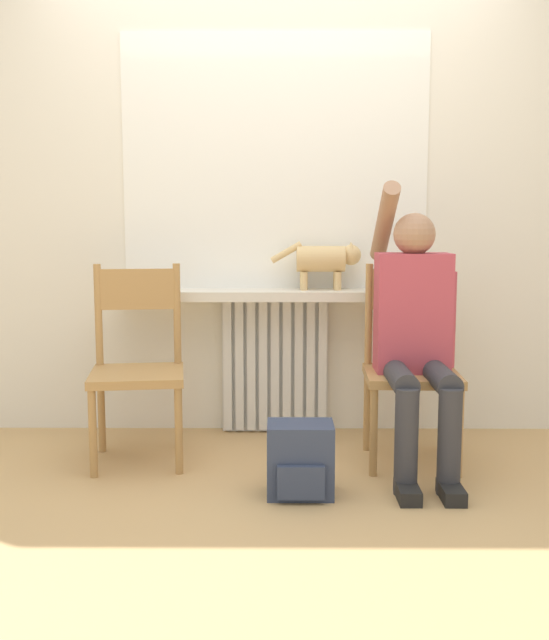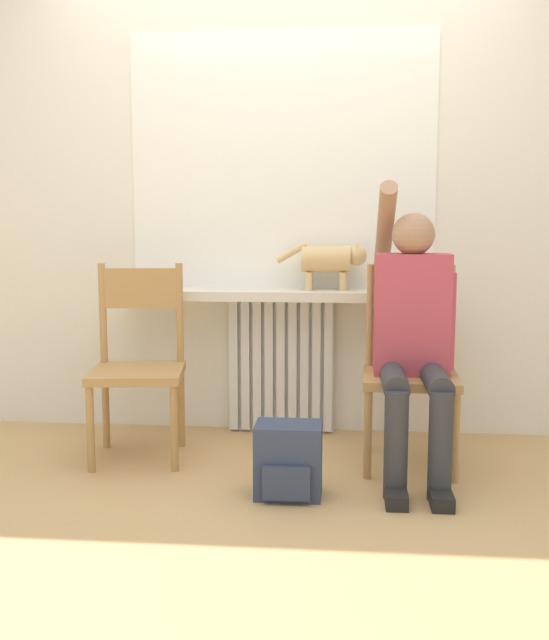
# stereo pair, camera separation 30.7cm
# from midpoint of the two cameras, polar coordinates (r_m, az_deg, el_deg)

# --- Properties ---
(ground_plane) EXTENTS (12.00, 12.00, 0.00)m
(ground_plane) POSITION_cam_midpoint_polar(r_m,az_deg,el_deg) (3.05, 1.61, -14.42)
(ground_plane) COLOR tan
(wall_with_window) EXTENTS (7.00, 0.06, 2.70)m
(wall_with_window) POSITION_cam_midpoint_polar(r_m,az_deg,el_deg) (4.06, 2.83, 10.49)
(wall_with_window) COLOR white
(wall_with_window) RESTS_ON ground_plane
(radiator) EXTENTS (0.57, 0.08, 0.73)m
(radiator) POSITION_cam_midpoint_polar(r_m,az_deg,el_deg) (4.06, 2.69, -3.47)
(radiator) COLOR silver
(radiator) RESTS_ON ground_plane
(windowsill) EXTENTS (1.68, 0.26, 0.05)m
(windowsill) POSITION_cam_midpoint_polar(r_m,az_deg,el_deg) (3.92, 2.67, 1.92)
(windowsill) COLOR silver
(windowsill) RESTS_ON radiator
(window_glass) EXTENTS (1.61, 0.01, 1.33)m
(window_glass) POSITION_cam_midpoint_polar(r_m,az_deg,el_deg) (4.04, 2.81, 11.92)
(window_glass) COLOR white
(window_glass) RESTS_ON windowsill
(chair_left) EXTENTS (0.48, 0.48, 0.94)m
(chair_left) POSITION_cam_midpoint_polar(r_m,az_deg,el_deg) (3.64, -7.97, -3.17)
(chair_left) COLOR #B2844C
(chair_left) RESTS_ON ground_plane
(chair_right) EXTENTS (0.45, 0.45, 0.94)m
(chair_right) POSITION_cam_midpoint_polar(r_m,az_deg,el_deg) (3.58, 12.75, -3.48)
(chair_right) COLOR #B2844C
(chair_right) RESTS_ON ground_plane
(person) EXTENTS (0.36, 0.98, 1.32)m
(person) POSITION_cam_midpoint_polar(r_m,az_deg,el_deg) (3.43, 13.06, -0.80)
(person) COLOR #333338
(person) RESTS_ON ground_plane
(cat) EXTENTS (0.48, 0.14, 0.25)m
(cat) POSITION_cam_midpoint_polar(r_m,az_deg,el_deg) (3.92, 6.59, 4.58)
(cat) COLOR #DBB77A
(cat) RESTS_ON windowsill
(backpack) EXTENTS (0.28, 0.23, 0.31)m
(backpack) POSITION_cam_midpoint_polar(r_m,az_deg,el_deg) (3.17, 3.90, -10.69)
(backpack) COLOR #333D56
(backpack) RESTS_ON ground_plane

